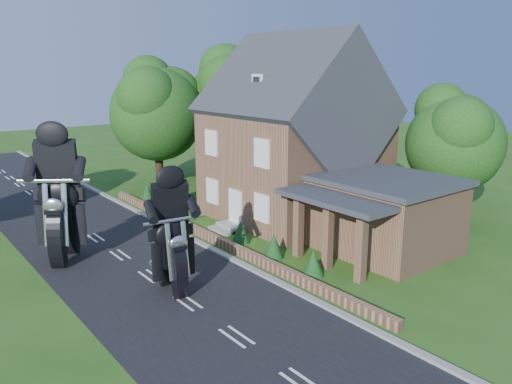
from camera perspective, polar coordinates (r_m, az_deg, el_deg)
ground at (r=18.56m, az=-7.81°, el=-12.44°), size 120.00×120.00×0.00m
road at (r=18.55m, az=-7.81°, el=-12.41°), size 7.00×80.00×0.02m
kerb at (r=20.41m, az=1.18°, el=-9.59°), size 0.30×80.00×0.12m
garden_wall at (r=24.50m, az=-5.06°, el=-5.22°), size 0.30×22.00×0.40m
house at (r=28.01m, az=4.35°, el=5.93°), size 9.54×8.64×10.24m
annex at (r=23.57m, az=14.28°, el=-2.38°), size 7.05×5.94×3.44m
tree_annex_side at (r=29.45m, az=22.01°, el=6.04°), size 5.64×5.20×7.48m
tree_house_right at (r=34.08m, az=9.14°, el=8.63°), size 6.51×6.00×8.40m
tree_behind_house at (r=38.00m, az=-1.88°, el=10.89°), size 7.81×7.20×10.08m
tree_behind_left at (r=35.69m, az=-10.77°, el=9.67°), size 6.94×6.40×9.16m
shrub_a at (r=20.56m, az=6.57°, el=-8.03°), size 0.90×0.90×1.10m
shrub_b at (r=22.28m, az=2.05°, el=-6.19°), size 0.90×0.90×1.10m
shrub_c at (r=24.14m, az=-1.78°, el=-4.59°), size 0.90×0.90×1.10m
shrub_d at (r=28.16m, az=-7.82°, el=-2.01°), size 0.90×0.90×1.10m
shrub_e at (r=30.28m, az=-10.21°, el=-0.98°), size 0.90×0.90×1.10m
shrub_f at (r=32.45m, az=-12.29°, el=-0.08°), size 0.90×0.90×1.10m
motorcycle_lead at (r=19.17m, az=-9.48°, el=-9.22°), size 0.60×1.61×1.46m
motorcycle_follow at (r=23.32m, az=-21.07°, el=-5.26°), size 1.54×1.90×1.84m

